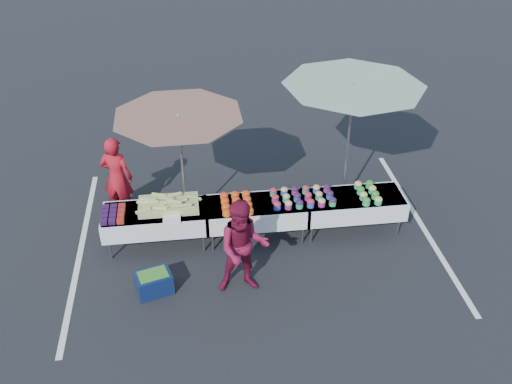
{
  "coord_description": "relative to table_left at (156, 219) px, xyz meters",
  "views": [
    {
      "loc": [
        -1.06,
        -8.31,
        6.6
      ],
      "look_at": [
        0.0,
        0.0,
        1.0
      ],
      "focal_mm": 40.0,
      "sensor_mm": 36.0,
      "label": 1
    }
  ],
  "objects": [
    {
      "name": "carrot_bowls",
      "position": [
        1.45,
        -0.01,
        0.22
      ],
      "size": [
        0.55,
        0.69,
        0.11
      ],
      "color": "orange",
      "rests_on": "table_center"
    },
    {
      "name": "corn_pile",
      "position": [
        0.24,
        0.04,
        0.26
      ],
      "size": [
        1.16,
        0.57,
        0.26
      ],
      "color": "#BBBE61",
      "rests_on": "table_left"
    },
    {
      "name": "stripe_right",
      "position": [
        5.0,
        0.0,
        -0.58
      ],
      "size": [
        0.1,
        5.0,
        0.0
      ],
      "primitive_type": "cube",
      "color": "silver",
      "rests_on": "ground"
    },
    {
      "name": "umbrella_right",
      "position": [
        3.64,
        0.8,
        1.8
      ],
      "size": [
        3.02,
        3.02,
        2.62
      ],
      "rotation": [
        0.0,
        0.0,
        -0.2
      ],
      "color": "black",
      "rests_on": "ground"
    },
    {
      "name": "bean_baskets",
      "position": [
        3.86,
        -0.01,
        0.24
      ],
      "size": [
        0.36,
        0.68,
        0.15
      ],
      "color": "#279D66",
      "rests_on": "table_right"
    },
    {
      "name": "storage_bin",
      "position": [
        -0.04,
        -1.23,
        -0.39
      ],
      "size": [
        0.66,
        0.56,
        0.37
      ],
      "rotation": [
        0.0,
        0.0,
        0.28
      ],
      "color": "#0D1B44",
      "rests_on": "ground"
    },
    {
      "name": "ground",
      "position": [
        1.8,
        0.0,
        -0.58
      ],
      "size": [
        80.0,
        80.0,
        0.0
      ],
      "primitive_type": "plane",
      "color": "black"
    },
    {
      "name": "table_center",
      "position": [
        1.8,
        0.0,
        0.0
      ],
      "size": [
        1.86,
        0.81,
        0.75
      ],
      "color": "white",
      "rests_on": "ground"
    },
    {
      "name": "customer",
      "position": [
        1.43,
        -1.33,
        0.27
      ],
      "size": [
        0.85,
        0.67,
        1.71
      ],
      "primitive_type": "imported",
      "rotation": [
        0.0,
        0.0,
        -0.03
      ],
      "color": "maroon",
      "rests_on": "ground"
    },
    {
      "name": "berry_punnets",
      "position": [
        -0.71,
        -0.06,
        0.21
      ],
      "size": [
        0.4,
        0.54,
        0.08
      ],
      "color": "#220B2D",
      "rests_on": "table_left"
    },
    {
      "name": "potato_cups",
      "position": [
        2.65,
        0.0,
        0.25
      ],
      "size": [
        1.14,
        0.58,
        0.16
      ],
      "color": "blue",
      "rests_on": "table_right"
    },
    {
      "name": "umbrella_left",
      "position": [
        0.54,
        0.54,
        1.54
      ],
      "size": [
        2.97,
        2.97,
        2.34
      ],
      "rotation": [
        0.0,
        0.0,
        -0.38
      ],
      "color": "black",
      "rests_on": "ground"
    },
    {
      "name": "stripe_left",
      "position": [
        -1.4,
        0.0,
        -0.58
      ],
      "size": [
        0.1,
        5.0,
        0.0
      ],
      "primitive_type": "cube",
      "color": "silver",
      "rests_on": "ground"
    },
    {
      "name": "table_left",
      "position": [
        0.0,
        0.0,
        0.0
      ],
      "size": [
        1.86,
        0.81,
        0.75
      ],
      "color": "white",
      "rests_on": "ground"
    },
    {
      "name": "plastic_bags",
      "position": [
        0.3,
        -0.3,
        0.19
      ],
      "size": [
        0.3,
        0.25,
        0.05
      ],
      "primitive_type": "cube",
      "color": "white",
      "rests_on": "table_left"
    },
    {
      "name": "table_right",
      "position": [
        3.6,
        0.0,
        0.0
      ],
      "size": [
        1.86,
        0.81,
        0.75
      ],
      "color": "white",
      "rests_on": "ground"
    },
    {
      "name": "vendor",
      "position": [
        -0.72,
        1.07,
        0.26
      ],
      "size": [
        0.71,
        0.57,
        1.68
      ],
      "primitive_type": "imported",
      "rotation": [
        0.0,
        0.0,
        2.82
      ],
      "color": "#AD1320",
      "rests_on": "ground"
    }
  ]
}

